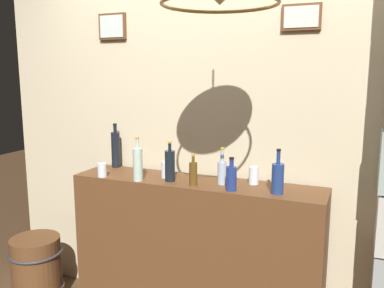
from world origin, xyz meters
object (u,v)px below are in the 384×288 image
object	(u,v)px
liquor_bottle_scotch	(116,149)
wooden_barrel	(37,270)
glass_tumbler_highball	(254,175)
liquor_bottle_mezcal	(231,178)
liquor_bottle_amaro	(193,173)
glass_tumbler_rocks	(102,170)
liquor_bottle_sherry	(170,165)
glass_tumbler_shot	(166,169)
liquor_bottle_vodka	(138,164)
liquor_bottle_tequila	(222,171)
liquor_bottle_brandy	(278,178)

from	to	relation	value
liquor_bottle_scotch	wooden_barrel	size ratio (longest dim) A/B	0.64
liquor_bottle_scotch	glass_tumbler_highball	xyz separation A→B (m)	(1.05, -0.06, -0.08)
liquor_bottle_mezcal	liquor_bottle_amaro	distance (m)	0.25
liquor_bottle_scotch	glass_tumbler_rocks	world-z (taller)	liquor_bottle_scotch
liquor_bottle_sherry	glass_tumbler_rocks	bearing A→B (deg)	-170.64
liquor_bottle_mezcal	wooden_barrel	distance (m)	1.71
liquor_bottle_amaro	glass_tumbler_rocks	xyz separation A→B (m)	(-0.64, -0.04, -0.03)
liquor_bottle_amaro	glass_tumbler_shot	bearing A→B (deg)	156.48
liquor_bottle_scotch	wooden_barrel	world-z (taller)	liquor_bottle_scotch
liquor_bottle_sherry	wooden_barrel	xyz separation A→B (m)	(-1.06, -0.12, -0.87)
liquor_bottle_amaro	liquor_bottle_vodka	bearing A→B (deg)	-174.16
liquor_bottle_vodka	glass_tumbler_highball	world-z (taller)	liquor_bottle_vodka
liquor_bottle_scotch	liquor_bottle_sherry	size ratio (longest dim) A/B	1.25
liquor_bottle_scotch	liquor_bottle_sherry	xyz separation A→B (m)	(0.54, -0.20, -0.03)
glass_tumbler_rocks	glass_tumbler_shot	size ratio (longest dim) A/B	0.84
liquor_bottle_sherry	liquor_bottle_tequila	bearing A→B (deg)	10.33
liquor_bottle_sherry	liquor_bottle_brandy	bearing A→B (deg)	-0.60
glass_tumbler_rocks	glass_tumbler_highball	distance (m)	1.00
liquor_bottle_vodka	wooden_barrel	bearing A→B (deg)	-176.78
liquor_bottle_brandy	liquor_bottle_mezcal	size ratio (longest dim) A/B	1.31
liquor_bottle_mezcal	glass_tumbler_rocks	bearing A→B (deg)	-178.32
liquor_bottle_mezcal	liquor_bottle_amaro	size ratio (longest dim) A/B	1.02
glass_tumbler_rocks	wooden_barrel	bearing A→B (deg)	-175.91
liquor_bottle_brandy	glass_tumbler_shot	distance (m)	0.76
liquor_bottle_sherry	glass_tumbler_rocks	xyz separation A→B (m)	(-0.47, -0.08, -0.06)
liquor_bottle_vodka	glass_tumbler_highball	bearing A→B (deg)	16.63
glass_tumbler_rocks	glass_tumbler_highball	bearing A→B (deg)	12.51
glass_tumbler_shot	wooden_barrel	size ratio (longest dim) A/B	0.22
glass_tumbler_highball	wooden_barrel	size ratio (longest dim) A/B	0.22
liquor_bottle_brandy	liquor_bottle_sherry	bearing A→B (deg)	179.40
glass_tumbler_shot	liquor_bottle_sherry	bearing A→B (deg)	-48.84
liquor_bottle_mezcal	liquor_bottle_sherry	size ratio (longest dim) A/B	0.77
liquor_bottle_mezcal	glass_tumbler_highball	xyz separation A→B (m)	(0.09, 0.19, -0.02)
liquor_bottle_brandy	liquor_bottle_amaro	xyz separation A→B (m)	(-0.51, -0.03, -0.02)
liquor_bottle_mezcal	liquor_bottle_amaro	bearing A→B (deg)	175.91
liquor_bottle_amaro	glass_tumbler_highball	bearing A→B (deg)	27.20
liquor_bottle_vodka	liquor_bottle_sherry	size ratio (longest dim) A/B	1.10
glass_tumbler_highball	liquor_bottle_mezcal	bearing A→B (deg)	-114.21
liquor_bottle_mezcal	glass_tumbler_shot	world-z (taller)	liquor_bottle_mezcal
liquor_bottle_mezcal	liquor_bottle_vodka	bearing A→B (deg)	-178.17
liquor_bottle_mezcal	glass_tumbler_shot	xyz separation A→B (m)	(-0.49, 0.12, -0.02)
liquor_bottle_scotch	glass_tumbler_shot	size ratio (longest dim) A/B	2.97
liquor_bottle_amaro	glass_tumbler_highball	size ratio (longest dim) A/B	1.78
glass_tumbler_highball	liquor_bottle_tequila	bearing A→B (deg)	-156.21
liquor_bottle_vodka	liquor_bottle_amaro	distance (m)	0.37
glass_tumbler_rocks	liquor_bottle_brandy	bearing A→B (deg)	3.45
liquor_bottle_amaro	liquor_bottle_tequila	bearing A→B (deg)	30.93
liquor_bottle_sherry	glass_tumbler_highball	world-z (taller)	liquor_bottle_sherry
liquor_bottle_amaro	liquor_bottle_scotch	bearing A→B (deg)	161.93
liquor_bottle_sherry	liquor_bottle_amaro	bearing A→B (deg)	-10.59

